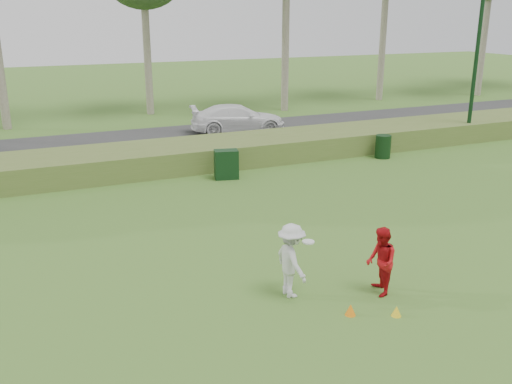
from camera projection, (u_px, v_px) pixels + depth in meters
name	position (u px, v px, depth m)	size (l,w,h in m)	color
ground	(331.00, 302.00, 12.16)	(120.00, 120.00, 0.00)	#3A6822
reed_strip	(175.00, 156.00, 22.51)	(80.00, 3.00, 0.90)	#4E6829
park_road	(147.00, 141.00, 27.01)	(80.00, 6.00, 0.06)	#2D2D2D
lamp_post	(481.00, 19.00, 25.40)	(0.70, 0.70, 8.18)	black
player_white	(291.00, 260.00, 12.21)	(0.86, 1.08, 1.65)	silver
player_red	(381.00, 262.00, 12.31)	(0.74, 0.58, 1.53)	#B00F14
cone_orange	(350.00, 310.00, 11.61)	(0.22, 0.22, 0.24)	orange
cone_yellow	(396.00, 311.00, 11.58)	(0.20, 0.20, 0.22)	yellow
utility_cabinet	(226.00, 164.00, 20.97)	(0.86, 0.54, 1.07)	black
trash_bin	(383.00, 147.00, 23.96)	(0.65, 0.65, 0.97)	black
car_right	(238.00, 118.00, 28.75)	(1.92, 4.73, 1.37)	white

